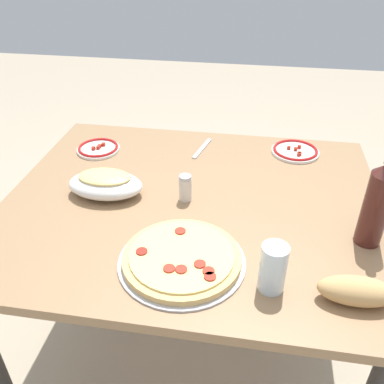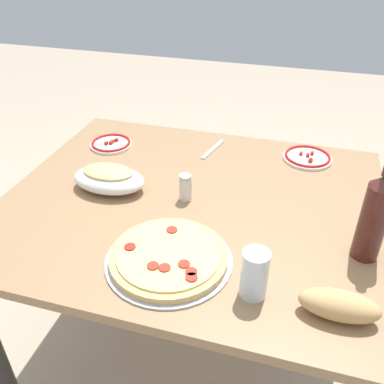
{
  "view_description": "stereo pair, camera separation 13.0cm",
  "coord_description": "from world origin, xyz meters",
  "px_view_note": "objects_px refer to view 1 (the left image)",
  "views": [
    {
      "loc": [
        -0.18,
        1.07,
        1.5
      ],
      "look_at": [
        0.0,
        0.0,
        0.78
      ],
      "focal_mm": 39.05,
      "sensor_mm": 36.0,
      "label": 1
    },
    {
      "loc": [
        -0.3,
        1.04,
        1.5
      ],
      "look_at": [
        0.0,
        0.0,
        0.78
      ],
      "focal_mm": 39.05,
      "sensor_mm": 36.0,
      "label": 2
    }
  ],
  "objects_px": {
    "baked_pasta_dish": "(105,183)",
    "side_plate_far": "(295,151)",
    "wine_bottle": "(377,203)",
    "side_plate_near": "(98,148)",
    "pepperoni_pizza": "(182,258)",
    "bread_loaf": "(357,291)",
    "water_glass": "(273,268)",
    "spice_shaker": "(186,187)",
    "dining_table": "(192,230)"
  },
  "relations": [
    {
      "from": "water_glass",
      "to": "spice_shaker",
      "type": "xyz_separation_m",
      "value": [
        0.27,
        -0.34,
        -0.02
      ]
    },
    {
      "from": "water_glass",
      "to": "side_plate_near",
      "type": "distance_m",
      "value": 0.89
    },
    {
      "from": "pepperoni_pizza",
      "to": "wine_bottle",
      "type": "height_order",
      "value": "wine_bottle"
    },
    {
      "from": "wine_bottle",
      "to": "side_plate_near",
      "type": "relative_size",
      "value": 1.96
    },
    {
      "from": "pepperoni_pizza",
      "to": "side_plate_far",
      "type": "relative_size",
      "value": 1.87
    },
    {
      "from": "wine_bottle",
      "to": "bread_loaf",
      "type": "height_order",
      "value": "wine_bottle"
    },
    {
      "from": "bread_loaf",
      "to": "spice_shaker",
      "type": "bearing_deg",
      "value": -37.54
    },
    {
      "from": "side_plate_far",
      "to": "spice_shaker",
      "type": "height_order",
      "value": "spice_shaker"
    },
    {
      "from": "bread_loaf",
      "to": "baked_pasta_dish",
      "type": "bearing_deg",
      "value": -25.24
    },
    {
      "from": "wine_bottle",
      "to": "water_glass",
      "type": "distance_m",
      "value": 0.35
    },
    {
      "from": "pepperoni_pizza",
      "to": "wine_bottle",
      "type": "xyz_separation_m",
      "value": [
        -0.49,
        -0.17,
        0.11
      ]
    },
    {
      "from": "baked_pasta_dish",
      "to": "side_plate_near",
      "type": "height_order",
      "value": "baked_pasta_dish"
    },
    {
      "from": "pepperoni_pizza",
      "to": "side_plate_far",
      "type": "distance_m",
      "value": 0.73
    },
    {
      "from": "wine_bottle",
      "to": "side_plate_far",
      "type": "xyz_separation_m",
      "value": [
        0.17,
        -0.49,
        -0.12
      ]
    },
    {
      "from": "bread_loaf",
      "to": "spice_shaker",
      "type": "height_order",
      "value": "spice_shaker"
    },
    {
      "from": "water_glass",
      "to": "side_plate_near",
      "type": "relative_size",
      "value": 0.79
    },
    {
      "from": "pepperoni_pizza",
      "to": "baked_pasta_dish",
      "type": "distance_m",
      "value": 0.41
    },
    {
      "from": "bread_loaf",
      "to": "side_plate_near",
      "type": "bearing_deg",
      "value": -36.21
    },
    {
      "from": "wine_bottle",
      "to": "side_plate_near",
      "type": "distance_m",
      "value": 1.0
    },
    {
      "from": "baked_pasta_dish",
      "to": "side_plate_far",
      "type": "distance_m",
      "value": 0.72
    },
    {
      "from": "dining_table",
      "to": "baked_pasta_dish",
      "type": "height_order",
      "value": "baked_pasta_dish"
    },
    {
      "from": "baked_pasta_dish",
      "to": "side_plate_near",
      "type": "distance_m",
      "value": 0.31
    },
    {
      "from": "pepperoni_pizza",
      "to": "side_plate_far",
      "type": "height_order",
      "value": "pepperoni_pizza"
    },
    {
      "from": "pepperoni_pizza",
      "to": "wine_bottle",
      "type": "bearing_deg",
      "value": -161.11
    },
    {
      "from": "water_glass",
      "to": "wine_bottle",
      "type": "bearing_deg",
      "value": -140.21
    },
    {
      "from": "spice_shaker",
      "to": "dining_table",
      "type": "bearing_deg",
      "value": 167.44
    },
    {
      "from": "dining_table",
      "to": "water_glass",
      "type": "bearing_deg",
      "value": 126.29
    },
    {
      "from": "baked_pasta_dish",
      "to": "bread_loaf",
      "type": "height_order",
      "value": "baked_pasta_dish"
    },
    {
      "from": "pepperoni_pizza",
      "to": "spice_shaker",
      "type": "relative_size",
      "value": 3.82
    },
    {
      "from": "dining_table",
      "to": "pepperoni_pizza",
      "type": "relative_size",
      "value": 3.56
    },
    {
      "from": "baked_pasta_dish",
      "to": "side_plate_far",
      "type": "xyz_separation_m",
      "value": [
        -0.61,
        -0.38,
        -0.03
      ]
    },
    {
      "from": "water_glass",
      "to": "side_plate_near",
      "type": "height_order",
      "value": "water_glass"
    },
    {
      "from": "baked_pasta_dish",
      "to": "wine_bottle",
      "type": "height_order",
      "value": "wine_bottle"
    },
    {
      "from": "bread_loaf",
      "to": "dining_table",
      "type": "bearing_deg",
      "value": -38.47
    },
    {
      "from": "wine_bottle",
      "to": "water_glass",
      "type": "relative_size",
      "value": 2.47
    },
    {
      "from": "pepperoni_pizza",
      "to": "bread_loaf",
      "type": "relative_size",
      "value": 1.86
    },
    {
      "from": "baked_pasta_dish",
      "to": "water_glass",
      "type": "distance_m",
      "value": 0.62
    },
    {
      "from": "bread_loaf",
      "to": "side_plate_far",
      "type": "bearing_deg",
      "value": -81.74
    },
    {
      "from": "dining_table",
      "to": "side_plate_far",
      "type": "bearing_deg",
      "value": -131.97
    },
    {
      "from": "wine_bottle",
      "to": "bread_loaf",
      "type": "bearing_deg",
      "value": 73.53
    },
    {
      "from": "baked_pasta_dish",
      "to": "side_plate_near",
      "type": "relative_size",
      "value": 1.49
    },
    {
      "from": "spice_shaker",
      "to": "side_plate_near",
      "type": "bearing_deg",
      "value": -34.56
    },
    {
      "from": "side_plate_near",
      "to": "side_plate_far",
      "type": "relative_size",
      "value": 0.91
    },
    {
      "from": "pepperoni_pizza",
      "to": "water_glass",
      "type": "distance_m",
      "value": 0.24
    },
    {
      "from": "pepperoni_pizza",
      "to": "baked_pasta_dish",
      "type": "bearing_deg",
      "value": -42.69
    },
    {
      "from": "spice_shaker",
      "to": "bread_loaf",
      "type": "bearing_deg",
      "value": 142.46
    },
    {
      "from": "wine_bottle",
      "to": "spice_shaker",
      "type": "relative_size",
      "value": 3.62
    },
    {
      "from": "side_plate_far",
      "to": "spice_shaker",
      "type": "bearing_deg",
      "value": 45.91
    },
    {
      "from": "dining_table",
      "to": "baked_pasta_dish",
      "type": "relative_size",
      "value": 4.92
    },
    {
      "from": "side_plate_near",
      "to": "bread_loaf",
      "type": "height_order",
      "value": "bread_loaf"
    }
  ]
}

